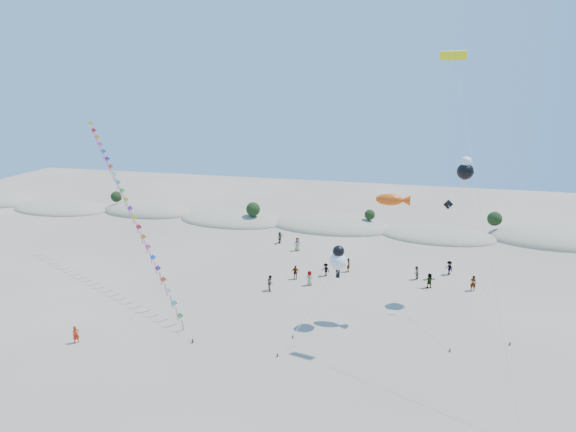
{
  "coord_description": "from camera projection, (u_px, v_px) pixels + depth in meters",
  "views": [
    {
      "loc": [
        10.77,
        -26.07,
        21.91
      ],
      "look_at": [
        0.9,
        14.0,
        10.28
      ],
      "focal_mm": 30.0,
      "sensor_mm": 36.0,
      "label": 1
    }
  ],
  "objects": [
    {
      "name": "cartoon_kite_low",
      "position": [
        338.0,
        259.0,
        43.44
      ],
      "size": [
        4.19,
        4.57,
        7.66
      ],
      "color": "#3F2D1E",
      "rests_on": "ground"
    },
    {
      "name": "flyer_foreground",
      "position": [
        76.0,
        335.0,
        41.5
      ],
      "size": [
        0.62,
        0.69,
        1.57
      ],
      "primitive_type": "imported",
      "rotation": [
        0.0,
        0.0,
        1.03
      ],
      "color": "red",
      "rests_on": "ground"
    },
    {
      "name": "ground",
      "position": [
        226.0,
        414.0,
        32.79
      ],
      "size": [
        160.0,
        160.0,
        0.0
      ],
      "primitive_type": "plane",
      "color": "#85715C",
      "rests_on": "ground"
    },
    {
      "name": "fish_kite",
      "position": [
        393.0,
        200.0,
        43.52
      ],
      "size": [
        9.91,
        10.21,
        12.06
      ],
      "color": "#3F2D1E",
      "rests_on": "ground"
    },
    {
      "name": "kite_train",
      "position": [
        129.0,
        206.0,
        51.94
      ],
      "size": [
        22.65,
        20.01,
        17.72
      ],
      "color": "#3F2D1E",
      "rests_on": "ground"
    },
    {
      "name": "parafoil_kite",
      "position": [
        455.0,
        66.0,
        36.84
      ],
      "size": [
        6.23,
        13.81,
        24.15
      ],
      "color": "#3F2D1E",
      "rests_on": "ground"
    },
    {
      "name": "beachgoers",
      "position": [
        350.0,
        266.0,
        56.7
      ],
      "size": [
        25.01,
        16.8,
        1.82
      ],
      "color": "slate",
      "rests_on": "ground"
    },
    {
      "name": "dark_kite",
      "position": [
        464.0,
        240.0,
        44.36
      ],
      "size": [
        6.05,
        6.45,
        11.1
      ],
      "color": "#3F2D1E",
      "rests_on": "ground"
    },
    {
      "name": "dune_ridge",
      "position": [
        337.0,
        226.0,
        74.7
      ],
      "size": [
        145.3,
        11.49,
        5.57
      ],
      "color": "tan",
      "rests_on": "ground"
    },
    {
      "name": "cartoon_kite_high",
      "position": [
        465.0,
        170.0,
        46.86
      ],
      "size": [
        2.14,
        12.08,
        14.86
      ],
      "color": "#3F2D1E",
      "rests_on": "ground"
    }
  ]
}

